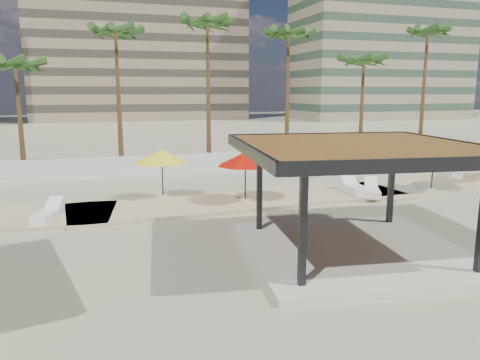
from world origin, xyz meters
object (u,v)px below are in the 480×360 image
Objects in this scene: pavilion_central at (356,188)px; lounger_a at (48,215)px; lounger_b at (372,191)px; lounger_c at (354,188)px; lounger_d at (451,172)px; umbrella_c at (245,159)px.

pavilion_central is 3.89× the size of lounger_a.
pavilion_central is at bearing 170.83° from lounger_b.
lounger_b is at bearing -142.69° from lounger_c.
lounger_c reaches higher than lounger_d.
pavilion_central reaches higher than umbrella_c.
lounger_a is at bearing 152.72° from pavilion_central.
umbrella_c reaches higher than lounger_c.
lounger_c is at bearing -67.72° from lounger_a.
lounger_d is (7.64, 3.40, -0.00)m from lounger_b.
umbrella_c is 1.29× the size of lounger_b.
umbrella_c is at bearing 112.75° from lounger_b.
umbrella_c is (-1.36, 7.22, 0.00)m from pavilion_central.
pavilion_central is 8.54m from lounger_b.
pavilion_central reaches higher than lounger_a.
lounger_b reaches higher than lounger_d.
pavilion_central is at bearing 155.97° from lounger_c.
lounger_c is 1.15× the size of lounger_d.
umbrella_c is 14.39m from lounger_d.
lounger_b is (4.98, 6.70, -1.79)m from pavilion_central.
lounger_c is (4.49, 7.53, -1.76)m from pavilion_central.
lounger_a is at bearing 117.48° from lounger_d.
lounger_d is (13.99, 2.88, -1.79)m from umbrella_c.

